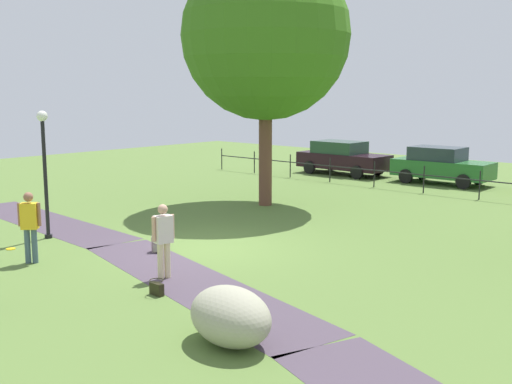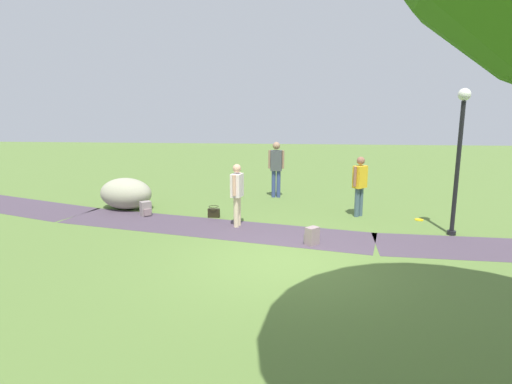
% 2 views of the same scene
% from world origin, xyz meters
% --- Properties ---
extents(ground_plane, '(48.00, 48.00, 0.00)m').
position_xyz_m(ground_plane, '(0.00, 0.00, 0.00)').
color(ground_plane, '#557234').
extents(footpath_segment_near, '(8.09, 2.14, 0.01)m').
position_xyz_m(footpath_segment_near, '(-6.01, -1.05, 0.00)').
color(footpath_segment_near, '#473B48').
rests_on(footpath_segment_near, ground).
extents(footpath_segment_mid, '(8.16, 3.47, 0.01)m').
position_xyz_m(footpath_segment_mid, '(1.87, -2.23, 0.00)').
color(footpath_segment_mid, '#473B48').
rests_on(footpath_segment_mid, ground).
extents(large_shade_tree, '(5.64, 5.64, 8.54)m').
position_xyz_m(large_shade_tree, '(-2.86, 5.49, 5.71)').
color(large_shade_tree, brown).
rests_on(large_shade_tree, ground).
extents(lamp_post, '(0.28, 0.28, 3.40)m').
position_xyz_m(lamp_post, '(-3.94, -2.13, 2.11)').
color(lamp_post, black).
rests_on(lamp_post, ground).
extents(lawn_boulder, '(1.76, 1.39, 0.91)m').
position_xyz_m(lawn_boulder, '(4.70, -3.99, 0.46)').
color(lawn_boulder, '#A09E84').
rests_on(lawn_boulder, ground).
extents(woman_with_handbag, '(0.31, 0.51, 1.59)m').
position_xyz_m(woman_with_handbag, '(1.22, -2.42, 0.91)').
color(woman_with_handbag, beige).
rests_on(woman_with_handbag, ground).
extents(man_near_boulder, '(0.42, 0.42, 1.65)m').
position_xyz_m(man_near_boulder, '(-1.98, -3.68, 0.95)').
color(man_near_boulder, '#425965').
rests_on(man_near_boulder, ground).
extents(handbag_on_grass, '(0.32, 0.28, 0.31)m').
position_xyz_m(handbag_on_grass, '(1.97, -3.23, 0.14)').
color(handbag_on_grass, black).
rests_on(handbag_on_grass, ground).
extents(backpack_by_boulder, '(0.35, 0.35, 0.40)m').
position_xyz_m(backpack_by_boulder, '(3.87, -3.25, 0.19)').
color(backpack_by_boulder, gray).
rests_on(backpack_by_boulder, ground).
extents(spare_backpack_on_lawn, '(0.35, 0.35, 0.40)m').
position_xyz_m(spare_backpack_on_lawn, '(-0.59, -1.11, 0.19)').
color(spare_backpack_on_lawn, gray).
rests_on(spare_backpack_on_lawn, ground).
extents(frisbee_on_grass, '(0.23, 0.23, 0.02)m').
position_xyz_m(frisbee_on_grass, '(-3.54, -3.40, 0.01)').
color(frisbee_on_grass, yellow).
rests_on(frisbee_on_grass, ground).
extents(park_fence, '(22.05, 0.05, 1.05)m').
position_xyz_m(park_fence, '(0.00, 11.50, 0.62)').
color(park_fence, '#232326').
rests_on(park_fence, ground).
extents(parked_sedan_red, '(4.36, 1.95, 1.56)m').
position_xyz_m(parked_sedan_red, '(-5.44, 13.95, 0.81)').
color(parked_sedan_red, black).
rests_on(parked_sedan_red, ground).
extents(parked_sedan_grey, '(4.11, 1.88, 1.56)m').
position_xyz_m(parked_sedan_grey, '(-0.62, 14.22, 0.81)').
color(parked_sedan_grey, '#26662B').
rests_on(parked_sedan_grey, ground).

